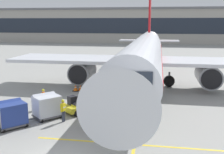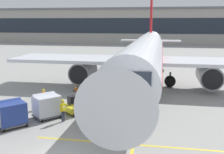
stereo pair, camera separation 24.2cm
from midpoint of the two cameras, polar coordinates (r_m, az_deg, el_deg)
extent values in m
cylinder|color=silver|center=(30.62, 6.28, 4.33)|extent=(4.05, 30.37, 3.95)
cube|color=red|center=(30.62, 6.28, 4.33)|extent=(4.09, 29.16, 0.47)
cone|color=silver|center=(13.83, 1.94, -4.38)|extent=(3.76, 3.96, 3.75)
cone|color=silver|center=(48.83, 7.60, 7.30)|extent=(3.38, 6.33, 3.35)
cube|color=silver|center=(32.88, -7.74, 3.74)|extent=(14.44, 6.12, 0.36)
cylinder|color=#93969E|center=(32.25, -6.34, 1.10)|extent=(2.46, 3.96, 2.45)
cylinder|color=black|center=(30.34, -7.38, 0.42)|extent=(2.08, 0.13, 2.08)
cube|color=silver|center=(32.01, 20.80, 2.89)|extent=(14.44, 6.12, 0.36)
cylinder|color=#93969E|center=(31.47, 19.07, 0.28)|extent=(2.46, 3.96, 2.45)
cylinder|color=black|center=(29.52, 19.69, -0.48)|extent=(2.08, 0.13, 2.08)
cube|color=red|center=(47.15, 7.69, 13.29)|extent=(0.29, 3.64, 9.11)
cube|color=silver|center=(46.92, 7.52, 7.50)|extent=(9.81, 2.46, 0.20)
cube|color=#1E2633|center=(16.36, 3.26, 0.23)|extent=(2.77, 1.79, 0.87)
cylinder|color=#47474C|center=(22.21, 4.70, -5.00)|extent=(0.22, 0.22, 1.07)
sphere|color=black|center=(22.37, 4.68, -6.32)|extent=(1.32, 1.32, 1.32)
cylinder|color=#47474C|center=(32.81, 1.18, 0.43)|extent=(0.22, 0.22, 1.07)
sphere|color=black|center=(32.92, 1.17, -0.48)|extent=(1.32, 1.32, 1.32)
cylinder|color=#47474C|center=(32.49, 11.56, 0.09)|extent=(0.22, 0.22, 1.07)
sphere|color=black|center=(32.60, 11.52, -0.84)|extent=(1.32, 1.32, 1.32)
cube|color=gold|center=(23.44, -6.12, -5.92)|extent=(3.43, 3.62, 0.44)
cube|color=black|center=(23.09, -8.59, -4.77)|extent=(0.82, 0.82, 0.70)
cylinder|color=#333338|center=(23.42, -7.17, -4.37)|extent=(0.08, 0.08, 0.80)
cube|color=gold|center=(23.81, -3.71, -2.71)|extent=(3.88, 4.31, 2.02)
cube|color=black|center=(23.78, -3.71, -2.50)|extent=(3.68, 4.11, 1.87)
cube|color=#333338|center=(23.43, -3.08, -2.63)|extent=(3.20, 3.71, 2.06)
cube|color=#333338|center=(24.12, -4.33, -2.24)|extent=(3.20, 3.71, 2.06)
cylinder|color=black|center=(23.59, -2.69, -6.31)|extent=(0.52, 0.56, 0.56)
cylinder|color=black|center=(24.73, -4.77, -5.49)|extent=(0.52, 0.56, 0.56)
cylinder|color=black|center=(22.31, -7.61, -7.46)|extent=(0.52, 0.56, 0.56)
cylinder|color=black|center=(23.51, -9.54, -6.53)|extent=(0.52, 0.56, 0.56)
cube|color=#515156|center=(22.50, -13.47, -7.71)|extent=(2.53, 2.56, 0.12)
cylinder|color=#4C4C51|center=(22.00, -16.67, -8.35)|extent=(0.52, 0.57, 0.07)
cube|color=silver|center=(22.25, -13.57, -5.74)|extent=(2.38, 2.42, 1.50)
cube|color=silver|center=(22.46, -14.09, -4.20)|extent=(1.85, 1.93, 0.74)
cube|color=silver|center=(21.88, -15.86, -6.15)|extent=(1.09, 0.98, 1.38)
sphere|color=black|center=(22.81, -16.04, -7.74)|extent=(0.30, 0.30, 0.30)
sphere|color=black|center=(21.62, -14.61, -8.73)|extent=(0.30, 0.30, 0.30)
sphere|color=black|center=(23.42, -12.41, -7.04)|extent=(0.30, 0.30, 0.30)
sphere|color=black|center=(22.27, -10.83, -7.96)|extent=(0.30, 0.30, 0.30)
cube|color=#515156|center=(21.40, -20.28, -9.13)|extent=(2.53, 2.56, 0.12)
cube|color=navy|center=(21.14, -20.43, -7.07)|extent=(2.38, 2.42, 1.50)
cube|color=navy|center=(21.36, -20.89, -5.43)|extent=(1.85, 1.93, 0.74)
sphere|color=black|center=(20.60, -21.78, -10.23)|extent=(0.30, 0.30, 0.30)
sphere|color=black|center=(22.27, -18.88, -8.39)|extent=(0.30, 0.30, 0.30)
sphere|color=black|center=(21.06, -17.58, -9.46)|extent=(0.30, 0.30, 0.30)
cylinder|color=black|center=(20.05, -6.26, -9.19)|extent=(0.15, 0.15, 0.86)
cylinder|color=black|center=(19.93, -5.87, -9.30)|extent=(0.15, 0.15, 0.86)
cube|color=orange|center=(19.75, -6.11, -7.29)|extent=(0.45, 0.38, 0.58)
cube|color=white|center=(19.84, -5.87, -7.20)|extent=(0.31, 0.16, 0.08)
sphere|color=#9E7051|center=(19.62, -6.13, -6.16)|extent=(0.21, 0.21, 0.21)
sphere|color=yellow|center=(19.60, -6.14, -5.96)|extent=(0.23, 0.23, 0.23)
cylinder|color=orange|center=(19.91, -6.63, -7.29)|extent=(0.09, 0.09, 0.56)
cylinder|color=orange|center=(19.61, -5.57, -7.56)|extent=(0.09, 0.09, 0.56)
cylinder|color=#333847|center=(21.43, -10.21, -7.92)|extent=(0.15, 0.15, 0.86)
cylinder|color=#333847|center=(21.29, -10.49, -8.06)|extent=(0.15, 0.15, 0.86)
cube|color=yellow|center=(21.13, -10.42, -6.15)|extent=(0.33, 0.43, 0.58)
cube|color=white|center=(21.06, -10.14, -6.20)|extent=(0.10, 0.33, 0.08)
sphere|color=#9E7051|center=(21.01, -10.46, -5.09)|extent=(0.21, 0.21, 0.21)
sphere|color=yellow|center=(20.99, -10.47, -4.90)|extent=(0.23, 0.23, 0.23)
cylinder|color=yellow|center=(21.33, -10.04, -6.11)|extent=(0.09, 0.09, 0.56)
cylinder|color=yellow|center=(20.96, -10.80, -6.45)|extent=(0.09, 0.09, 0.56)
cylinder|color=#514C42|center=(24.80, -14.20, -5.40)|extent=(0.15, 0.15, 0.86)
cylinder|color=#514C42|center=(24.97, -14.19, -5.29)|extent=(0.15, 0.15, 0.86)
cube|color=orange|center=(24.69, -14.28, -3.74)|extent=(0.37, 0.44, 0.58)
cube|color=white|center=(24.69, -14.57, -3.76)|extent=(0.14, 0.32, 0.08)
sphere|color=beige|center=(24.59, -14.32, -2.82)|extent=(0.21, 0.21, 0.21)
sphere|color=yellow|center=(24.57, -14.33, -2.66)|extent=(0.23, 0.23, 0.23)
cylinder|color=orange|center=(24.47, -14.28, -4.00)|extent=(0.09, 0.09, 0.56)
cylinder|color=orange|center=(24.93, -14.26, -3.71)|extent=(0.09, 0.09, 0.56)
cylinder|color=#333847|center=(23.73, -6.10, -5.88)|extent=(0.15, 0.15, 0.86)
cylinder|color=#333847|center=(23.77, -6.53, -5.85)|extent=(0.15, 0.15, 0.86)
cube|color=yellow|center=(23.54, -6.35, -4.19)|extent=(0.38, 0.24, 0.58)
cube|color=white|center=(23.43, -6.43, -4.27)|extent=(0.34, 0.01, 0.08)
sphere|color=brown|center=(23.44, -6.38, -3.23)|extent=(0.21, 0.21, 0.21)
sphere|color=yellow|center=(23.42, -6.38, -3.06)|extent=(0.23, 0.23, 0.23)
cylinder|color=yellow|center=(23.50, -5.78, -4.34)|extent=(0.09, 0.09, 0.56)
cylinder|color=yellow|center=(23.62, -6.91, -4.28)|extent=(0.09, 0.09, 0.56)
cube|color=black|center=(30.39, -7.76, -2.83)|extent=(0.61, 0.61, 0.05)
cone|color=orange|center=(30.30, -7.78, -2.20)|extent=(0.49, 0.49, 0.64)
cylinder|color=white|center=(30.30, -7.78, -2.14)|extent=(0.27, 0.27, 0.08)
cube|color=black|center=(30.48, -4.51, -2.72)|extent=(0.53, 0.53, 0.05)
cone|color=orange|center=(30.40, -4.52, -2.16)|extent=(0.43, 0.43, 0.56)
cylinder|color=white|center=(30.40, -4.52, -2.11)|extent=(0.23, 0.23, 0.07)
cube|color=black|center=(30.43, -6.78, -2.78)|extent=(0.58, 0.58, 0.05)
cone|color=orange|center=(30.35, -6.79, -2.18)|extent=(0.46, 0.46, 0.61)
cylinder|color=white|center=(30.35, -6.79, -2.13)|extent=(0.25, 0.25, 0.07)
cube|color=yellow|center=(31.28, 6.72, -2.43)|extent=(0.20, 110.00, 0.01)
cube|color=yellow|center=(17.59, 3.22, -13.70)|extent=(12.00, 0.20, 0.01)
cube|color=#A8A399|center=(101.28, 4.44, 10.43)|extent=(133.08, 14.78, 11.34)
cube|color=#1E2633|center=(93.87, 4.04, 10.53)|extent=(129.09, 0.10, 5.10)
cube|color=slate|center=(99.88, 4.42, 13.87)|extent=(131.75, 12.56, 0.70)
camera|label=1|loc=(0.12, -90.30, -0.06)|focal=44.17mm
camera|label=2|loc=(0.12, 89.70, 0.06)|focal=44.17mm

